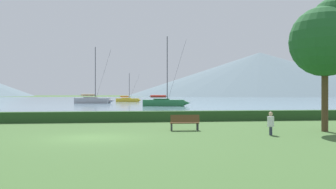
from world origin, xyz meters
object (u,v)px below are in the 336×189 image
sailboat_slip_0 (128,100)px  sailboat_slip_4 (93,100)px  park_tree (327,37)px  sailboat_slip_3 (164,102)px  park_bench_under_tree (185,122)px  person_seated_viewer (271,122)px

sailboat_slip_0 → sailboat_slip_4: bearing=-99.9°
park_tree → sailboat_slip_3: bearing=94.1°
park_tree → sailboat_slip_4: bearing=103.9°
sailboat_slip_0 → park_bench_under_tree: 82.92m
sailboat_slip_3 → park_tree: bearing=-71.2°
park_bench_under_tree → park_tree: 9.74m
sailboat_slip_3 → park_bench_under_tree: 45.29m
park_tree → person_seated_viewer: bearing=-160.8°
sailboat_slip_3 → person_seated_viewer: size_ratio=9.95×
sailboat_slip_0 → sailboat_slip_3: sailboat_slip_3 is taller
park_bench_under_tree → park_tree: (8.17, -1.78, 5.01)m
sailboat_slip_0 → sailboat_slip_4: 18.07m
sailboat_slip_3 → sailboat_slip_0: bearing=112.3°
person_seated_viewer → park_tree: (4.08, 1.42, 4.86)m
person_seated_viewer → sailboat_slip_3: bearing=104.8°
sailboat_slip_0 → park_bench_under_tree: bearing=-71.3°
sailboat_slip_0 → park_tree: (8.43, -84.70, 4.97)m
person_seated_viewer → park_tree: bearing=34.9°
person_seated_viewer → sailboat_slip_4: bearing=116.1°
park_bench_under_tree → sailboat_slip_3: bearing=86.0°
person_seated_viewer → park_bench_under_tree: bearing=157.6°
sailboat_slip_3 → park_bench_under_tree: (-4.81, -45.04, -0.18)m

